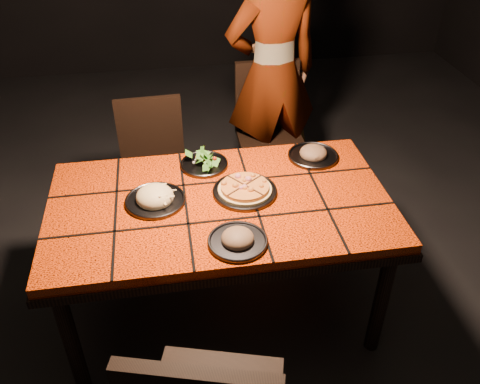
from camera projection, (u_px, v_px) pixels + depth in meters
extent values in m
cube|color=black|center=(223.00, 310.00, 2.84)|extent=(6.00, 7.00, 0.04)
cube|color=#E33D07|center=(220.00, 205.00, 2.40)|extent=(1.60, 0.90, 0.05)
cube|color=black|center=(220.00, 212.00, 2.42)|extent=(1.62, 0.92, 0.04)
cylinder|color=black|center=(71.00, 342.00, 2.24)|extent=(0.07, 0.07, 0.66)
cylinder|color=black|center=(381.00, 302.00, 2.43)|extent=(0.07, 0.07, 0.66)
cylinder|color=black|center=(85.00, 234.00, 2.83)|extent=(0.07, 0.07, 0.66)
cylinder|color=black|center=(333.00, 208.00, 3.02)|extent=(0.07, 0.07, 0.66)
cube|color=black|center=(156.00, 179.00, 3.11)|extent=(0.41, 0.41, 0.04)
cube|color=black|center=(150.00, 131.00, 3.11)|extent=(0.40, 0.05, 0.43)
cylinder|color=black|center=(135.00, 226.00, 3.08)|extent=(0.03, 0.03, 0.41)
cylinder|color=black|center=(188.00, 220.00, 3.13)|extent=(0.03, 0.03, 0.41)
cylinder|color=black|center=(133.00, 196.00, 3.34)|extent=(0.03, 0.03, 0.41)
cylinder|color=black|center=(182.00, 190.00, 3.39)|extent=(0.03, 0.03, 0.41)
cube|color=black|center=(271.00, 141.00, 3.41)|extent=(0.43, 0.43, 0.04)
cube|color=black|center=(266.00, 94.00, 3.41)|extent=(0.43, 0.05, 0.47)
cylinder|color=black|center=(249.00, 187.00, 3.39)|extent=(0.04, 0.04, 0.44)
cylinder|color=black|center=(299.00, 183.00, 3.43)|extent=(0.04, 0.04, 0.44)
cylinder|color=black|center=(241.00, 160.00, 3.67)|extent=(0.04, 0.04, 0.44)
cylinder|color=black|center=(288.00, 156.00, 3.71)|extent=(0.04, 0.04, 0.44)
imported|color=brown|center=(272.00, 73.00, 3.29)|extent=(0.70, 0.52, 1.74)
cylinder|color=#39393E|center=(245.00, 192.00, 2.43)|extent=(0.31, 0.31, 0.01)
torus|color=#39393E|center=(245.00, 190.00, 2.42)|extent=(0.31, 0.31, 0.01)
cylinder|color=tan|center=(245.00, 190.00, 2.42)|extent=(0.36, 0.36, 0.01)
cylinder|color=orange|center=(245.00, 187.00, 2.41)|extent=(0.32, 0.32, 0.02)
cylinder|color=#39393E|center=(155.00, 201.00, 2.37)|extent=(0.28, 0.28, 0.01)
torus|color=#39393E|center=(155.00, 200.00, 2.37)|extent=(0.28, 0.28, 0.01)
ellipsoid|color=beige|center=(155.00, 196.00, 2.35)|extent=(0.17, 0.17, 0.09)
cylinder|color=#39393E|center=(204.00, 165.00, 2.62)|extent=(0.24, 0.24, 0.01)
torus|color=#39393E|center=(204.00, 163.00, 2.62)|extent=(0.25, 0.25, 0.01)
cylinder|color=#39393E|center=(238.00, 242.00, 2.14)|extent=(0.25, 0.25, 0.01)
torus|color=#39393E|center=(238.00, 241.00, 2.13)|extent=(0.26, 0.26, 0.01)
ellipsoid|color=brown|center=(238.00, 237.00, 2.12)|extent=(0.15, 0.15, 0.08)
cylinder|color=#39393E|center=(313.00, 156.00, 2.69)|extent=(0.26, 0.26, 0.01)
torus|color=#39393E|center=(313.00, 155.00, 2.69)|extent=(0.27, 0.27, 0.01)
ellipsoid|color=brown|center=(314.00, 152.00, 2.67)|extent=(0.16, 0.16, 0.09)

